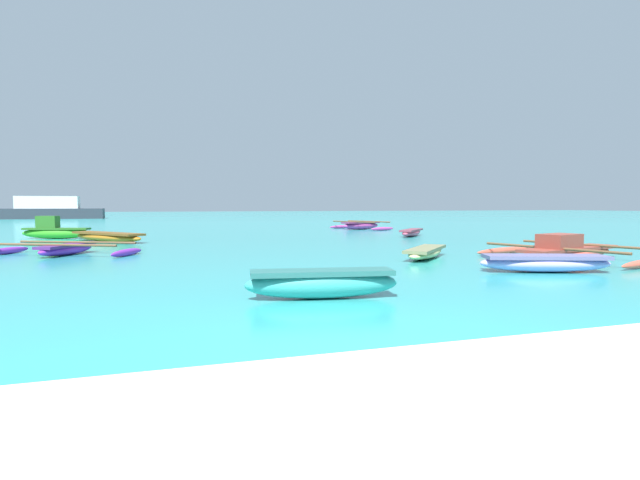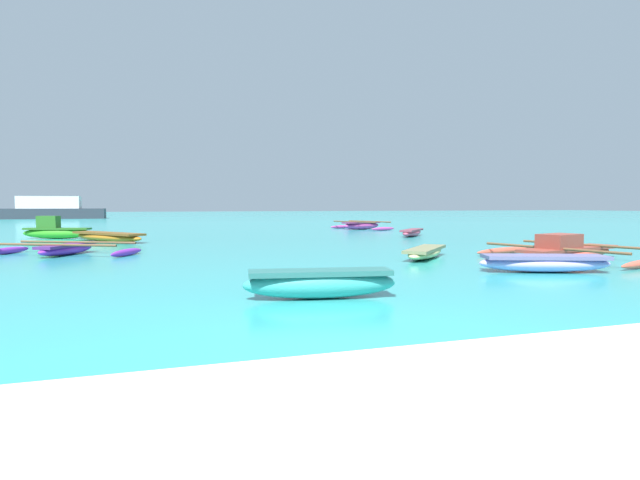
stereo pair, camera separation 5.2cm
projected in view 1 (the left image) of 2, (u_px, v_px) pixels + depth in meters
ground_plane at (426, 403)px, 3.65m from camera, size 240.00×240.00×0.00m
moored_boat_0 at (411, 232)px, 23.46m from camera, size 2.21×2.37×0.33m
moored_boat_1 at (361, 225)px, 30.16m from camera, size 3.13×4.19×0.50m
moored_boat_2 at (55, 231)px, 21.66m from camera, size 3.03×1.43×0.99m
moored_boat_3 at (426, 252)px, 13.70m from camera, size 2.34×2.45×0.29m
moored_boat_4 at (66, 249)px, 14.58m from camera, size 4.29×3.24×0.37m
moored_boat_5 at (545, 262)px, 10.83m from camera, size 2.88×1.66×0.37m
moored_boat_6 at (322, 283)px, 7.75m from camera, size 2.46×0.95×0.45m
moored_boat_7 at (568, 251)px, 13.26m from camera, size 4.01×4.65×0.70m
moored_boat_8 at (108, 237)px, 19.85m from camera, size 3.19×3.83×0.37m
distant_ferry at (48, 210)px, 54.22m from camera, size 11.13×2.45×2.45m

